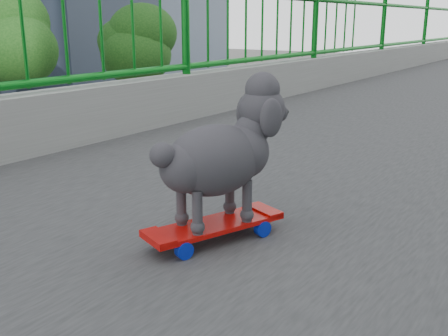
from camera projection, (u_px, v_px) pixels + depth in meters
skateboard at (215, 227)px, 1.59m from camera, size 0.27×0.46×0.06m
poodle at (221, 152)px, 1.55m from camera, size 0.30×0.46×0.40m
car_4 at (8, 190)px, 22.28m from camera, size 1.74×4.32×1.47m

